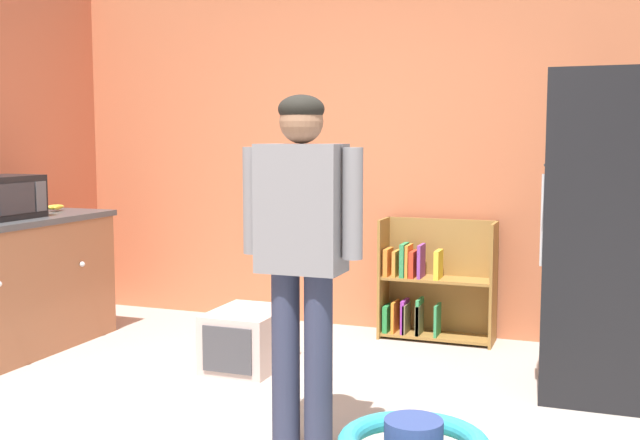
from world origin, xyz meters
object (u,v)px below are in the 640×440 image
(standing_person, at_px, (302,240))
(white_cup, at_px, (29,207))
(bookshelf, at_px, (430,287))
(pet_carrier, at_px, (247,339))
(banana_bunch, at_px, (56,207))
(blue_cup, at_px, (33,205))
(refrigerator, at_px, (614,236))
(microwave, at_px, (0,197))

(standing_person, xyz_separation_m, white_cup, (-2.46, 1.07, -0.02))
(bookshelf, bearing_deg, white_cup, -157.59)
(pet_carrier, xyz_separation_m, white_cup, (-1.67, 0.03, 0.77))
(banana_bunch, distance_m, blue_cup, 0.16)
(pet_carrier, xyz_separation_m, blue_cup, (-1.74, 0.14, 0.77))
(pet_carrier, distance_m, white_cup, 1.84)
(blue_cup, bearing_deg, white_cup, -59.91)
(refrigerator, relative_size, blue_cup, 18.74)
(refrigerator, bearing_deg, banana_bunch, 179.53)
(pet_carrier, bearing_deg, banana_bunch, 170.51)
(standing_person, xyz_separation_m, microwave, (-2.40, 0.75, 0.08))
(blue_cup, bearing_deg, microwave, -74.13)
(microwave, bearing_deg, white_cup, 100.06)
(refrigerator, height_order, blue_cup, refrigerator)
(blue_cup, height_order, white_cup, same)
(microwave, bearing_deg, banana_bunch, 92.90)
(microwave, distance_m, blue_cup, 0.47)
(standing_person, bearing_deg, microwave, 162.69)
(pet_carrier, bearing_deg, white_cup, 179.06)
(microwave, xyz_separation_m, banana_bunch, (-0.03, 0.57, -0.11))
(banana_bunch, height_order, blue_cup, blue_cup)
(pet_carrier, bearing_deg, standing_person, -53.06)
(bookshelf, xyz_separation_m, white_cup, (-2.58, -1.06, 0.57))
(white_cup, bearing_deg, banana_bunch, 83.45)
(standing_person, relative_size, banana_bunch, 10.33)
(refrigerator, bearing_deg, microwave, -171.74)
(microwave, relative_size, banana_bunch, 3.08)
(bookshelf, height_order, microwave, microwave)
(bookshelf, distance_m, blue_cup, 2.87)
(banana_bunch, bearing_deg, refrigerator, -0.47)
(microwave, relative_size, white_cup, 5.05)
(microwave, height_order, white_cup, microwave)
(pet_carrier, bearing_deg, microwave, -169.60)
(banana_bunch, bearing_deg, standing_person, -28.51)
(banana_bunch, xyz_separation_m, blue_cup, (-0.10, -0.13, 0.02))
(refrigerator, xyz_separation_m, white_cup, (-3.78, -0.22, 0.06))
(bookshelf, bearing_deg, refrigerator, -35.25)
(bookshelf, relative_size, microwave, 1.77)
(refrigerator, relative_size, bookshelf, 2.09)
(standing_person, height_order, banana_bunch, standing_person)
(microwave, distance_m, banana_bunch, 0.58)
(bookshelf, relative_size, banana_bunch, 5.45)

